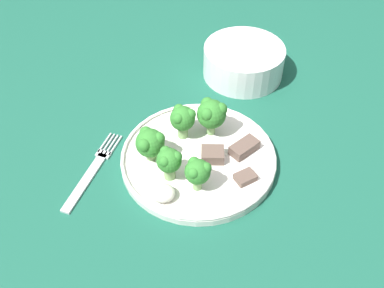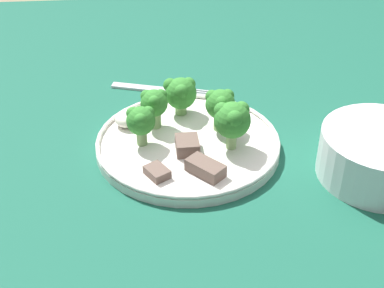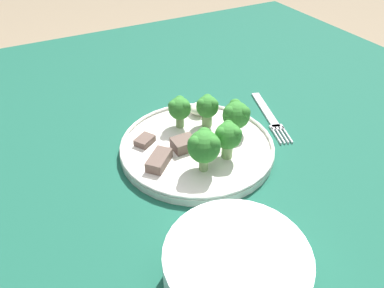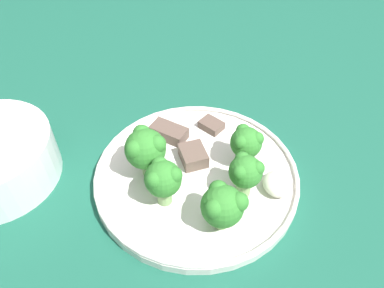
# 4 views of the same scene
# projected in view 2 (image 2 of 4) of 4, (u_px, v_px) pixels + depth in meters

# --- Properties ---
(table) EXTENTS (1.28, 1.19, 0.75)m
(table) POSITION_uv_depth(u_px,v_px,m) (176.00, 196.00, 0.79)
(table) COLOR #195642
(table) RESTS_ON ground_plane
(dinner_plate) EXTENTS (0.25, 0.25, 0.02)m
(dinner_plate) POSITION_uv_depth(u_px,v_px,m) (188.00, 144.00, 0.74)
(dinner_plate) COLOR white
(dinner_plate) RESTS_ON table
(fork) EXTENTS (0.07, 0.17, 0.00)m
(fork) POSITION_uv_depth(u_px,v_px,m) (162.00, 90.00, 0.88)
(fork) COLOR silver
(fork) RESTS_ON table
(cream_bowl) EXTENTS (0.16, 0.16, 0.06)m
(cream_bowl) POSITION_uv_depth(u_px,v_px,m) (381.00, 156.00, 0.68)
(cream_bowl) COLOR white
(cream_bowl) RESTS_ON table
(broccoli_floret_near_rim_left) EXTENTS (0.04, 0.04, 0.06)m
(broccoli_floret_near_rim_left) POSITION_uv_depth(u_px,v_px,m) (154.00, 104.00, 0.75)
(broccoli_floret_near_rim_left) COLOR #7FA866
(broccoli_floret_near_rim_left) RESTS_ON dinner_plate
(broccoli_floret_center_left) EXTENTS (0.04, 0.04, 0.06)m
(broccoli_floret_center_left) POSITION_uv_depth(u_px,v_px,m) (220.00, 104.00, 0.74)
(broccoli_floret_center_left) COLOR #7FA866
(broccoli_floret_center_left) RESTS_ON dinner_plate
(broccoli_floret_back_left) EXTENTS (0.04, 0.04, 0.06)m
(broccoli_floret_back_left) POSITION_uv_depth(u_px,v_px,m) (141.00, 121.00, 0.71)
(broccoli_floret_back_left) COLOR #7FA866
(broccoli_floret_back_left) RESTS_ON dinner_plate
(broccoli_floret_front_left) EXTENTS (0.05, 0.05, 0.07)m
(broccoli_floret_front_left) POSITION_uv_depth(u_px,v_px,m) (232.00, 119.00, 0.70)
(broccoli_floret_front_left) COLOR #7FA866
(broccoli_floret_front_left) RESTS_ON dinner_plate
(broccoli_floret_center_back) EXTENTS (0.05, 0.05, 0.06)m
(broccoli_floret_center_back) POSITION_uv_depth(u_px,v_px,m) (181.00, 93.00, 0.78)
(broccoli_floret_center_back) COLOR #7FA866
(broccoli_floret_center_back) RESTS_ON dinner_plate
(meat_slice_front_slice) EXTENTS (0.04, 0.03, 0.02)m
(meat_slice_front_slice) POSITION_uv_depth(u_px,v_px,m) (187.00, 145.00, 0.71)
(meat_slice_front_slice) COLOR brown
(meat_slice_front_slice) RESTS_ON dinner_plate
(meat_slice_middle_slice) EXTENTS (0.05, 0.05, 0.02)m
(meat_slice_middle_slice) POSITION_uv_depth(u_px,v_px,m) (205.00, 168.00, 0.67)
(meat_slice_middle_slice) COLOR brown
(meat_slice_middle_slice) RESTS_ON dinner_plate
(meat_slice_rear_slice) EXTENTS (0.04, 0.04, 0.01)m
(meat_slice_rear_slice) POSITION_uv_depth(u_px,v_px,m) (157.00, 172.00, 0.67)
(meat_slice_rear_slice) COLOR brown
(meat_slice_rear_slice) RESTS_ON dinner_plate
(sauce_dollop) EXTENTS (0.04, 0.03, 0.02)m
(sauce_dollop) POSITION_uv_depth(u_px,v_px,m) (127.00, 119.00, 0.77)
(sauce_dollop) COLOR silver
(sauce_dollop) RESTS_ON dinner_plate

